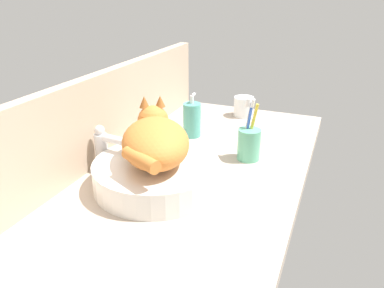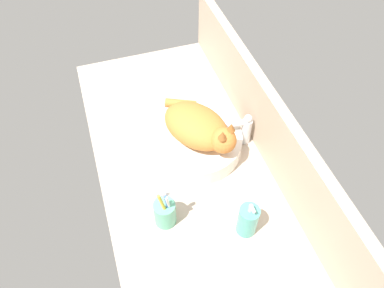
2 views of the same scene
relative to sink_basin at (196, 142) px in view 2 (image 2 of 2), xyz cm
name	(u,v)px [view 2 (image 2 of 2)]	position (x,y,z in cm)	size (l,w,h in cm)	color
ground_plane	(187,168)	(6.19, -5.44, -5.46)	(133.84, 61.10, 4.00)	#B2A08E
backsplash_panel	(266,122)	(6.19, 23.31, 9.46)	(133.84, 3.60, 25.84)	tan
sink_basin	(196,142)	(0.00, 0.00, 0.00)	(33.19, 33.19, 6.92)	silver
cat	(199,127)	(1.14, 0.76, 9.22)	(30.16, 27.28, 14.00)	#CC7533
faucet	(244,128)	(2.14, 17.38, 3.84)	(4.12, 11.86, 13.60)	silver
soap_dispenser	(248,220)	(35.67, 4.60, 2.53)	(6.16, 6.16, 15.07)	teal
toothbrush_cup	(165,212)	(25.05, -18.24, 1.85)	(6.84, 6.84, 18.73)	#5BB28E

